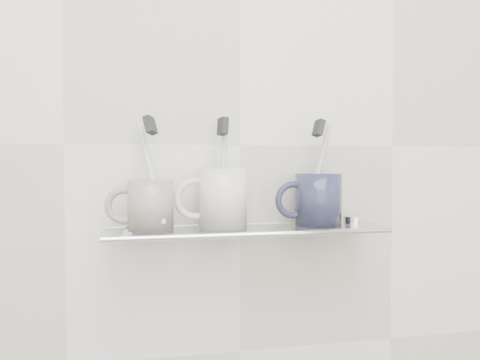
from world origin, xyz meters
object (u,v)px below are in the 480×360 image
object	(u,v)px
shelf_glass	(247,230)
mug_left	(151,205)
mug_center	(223,198)
mug_right	(318,199)

from	to	relation	value
shelf_glass	mug_left	size ratio (longest dim) A/B	5.73
mug_center	mug_right	bearing A→B (deg)	-18.79
mug_left	mug_right	xyz separation A→B (m)	(0.31, 0.00, 0.00)
mug_left	shelf_glass	bearing A→B (deg)	6.79
shelf_glass	mug_right	world-z (taller)	mug_right
shelf_glass	mug_right	bearing A→B (deg)	2.10
mug_center	mug_left	bearing A→B (deg)	161.21
mug_right	shelf_glass	bearing A→B (deg)	-179.37
mug_left	mug_right	bearing A→B (deg)	8.47
mug_right	mug_center	bearing A→B (deg)	178.53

